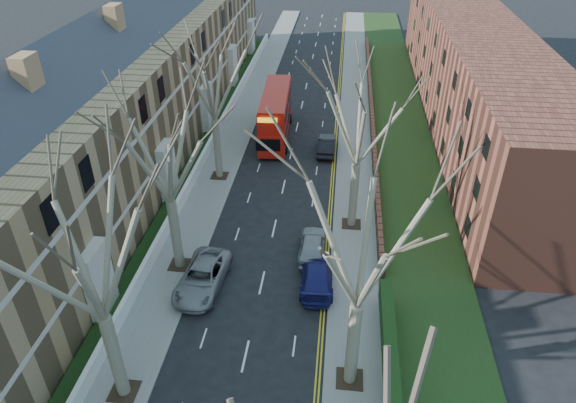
% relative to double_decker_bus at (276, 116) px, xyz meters
% --- Properties ---
extents(pavement_left, '(3.00, 102.00, 0.12)m').
position_rel_double_decker_bus_xyz_m(pavement_left, '(-4.11, 2.49, -2.16)').
color(pavement_left, slate).
rests_on(pavement_left, ground).
extents(pavement_right, '(3.00, 102.00, 0.12)m').
position_rel_double_decker_bus_xyz_m(pavement_right, '(7.89, 2.49, -2.16)').
color(pavement_right, slate).
rests_on(pavement_right, ground).
extents(terrace_left, '(9.70, 78.00, 13.60)m').
position_rel_double_decker_bus_xyz_m(terrace_left, '(-11.76, -5.51, 3.31)').
color(terrace_left, '#96764C').
rests_on(terrace_left, ground).
extents(flats_right, '(13.97, 54.00, 10.00)m').
position_rel_double_decker_bus_xyz_m(flats_right, '(19.35, 6.49, 2.76)').
color(flats_right, brown).
rests_on(flats_right, ground).
extents(front_wall_left, '(0.30, 78.00, 1.00)m').
position_rel_double_decker_bus_xyz_m(front_wall_left, '(-5.76, -5.51, -1.60)').
color(front_wall_left, white).
rests_on(front_wall_left, ground).
extents(grass_verge_right, '(6.00, 102.00, 0.06)m').
position_rel_double_decker_bus_xyz_m(grass_verge_right, '(12.39, 2.49, -2.07)').
color(grass_verge_right, '#1E3513').
rests_on(grass_verge_right, ground).
extents(tree_left_mid, '(10.50, 10.50, 14.71)m').
position_rel_double_decker_bus_xyz_m(tree_left_mid, '(-3.81, -30.51, 7.34)').
color(tree_left_mid, '#706650').
rests_on(tree_left_mid, ground).
extents(tree_left_far, '(10.15, 10.15, 14.22)m').
position_rel_double_decker_bus_xyz_m(tree_left_far, '(-3.81, -20.51, 7.02)').
color(tree_left_far, '#706650').
rests_on(tree_left_far, ground).
extents(tree_left_dist, '(10.50, 10.50, 14.71)m').
position_rel_double_decker_bus_xyz_m(tree_left_dist, '(-3.81, -8.51, 7.34)').
color(tree_left_dist, '#706650').
rests_on(tree_left_dist, ground).
extents(tree_right_mid, '(10.50, 10.50, 14.71)m').
position_rel_double_decker_bus_xyz_m(tree_right_mid, '(7.59, -28.51, 7.34)').
color(tree_right_mid, '#706650').
rests_on(tree_right_mid, ground).
extents(tree_right_far, '(10.15, 10.15, 14.22)m').
position_rel_double_decker_bus_xyz_m(tree_right_far, '(7.59, -14.51, 7.02)').
color(tree_right_far, '#706650').
rests_on(tree_right_far, ground).
extents(double_decker_bus, '(3.12, 10.89, 4.52)m').
position_rel_double_decker_bus_xyz_m(double_decker_bus, '(0.00, 0.00, 0.00)').
color(double_decker_bus, '#AE150C').
rests_on(double_decker_bus, ground).
extents(car_left_far, '(3.03, 5.81, 1.56)m').
position_rel_double_decker_bus_xyz_m(car_left_far, '(-1.78, -22.29, -1.44)').
color(car_left_far, gray).
rests_on(car_left_far, ground).
extents(car_right_near, '(2.29, 5.24, 1.50)m').
position_rel_double_decker_bus_xyz_m(car_right_near, '(5.42, -21.24, -1.47)').
color(car_right_near, navy).
rests_on(car_right_near, ground).
extents(car_right_mid, '(1.83, 4.53, 1.54)m').
position_rel_double_decker_bus_xyz_m(car_right_mid, '(4.92, -18.24, -1.45)').
color(car_right_mid, gray).
rests_on(car_right_mid, ground).
extents(car_right_far, '(1.67, 4.60, 1.51)m').
position_rel_double_decker_bus_xyz_m(car_right_far, '(5.19, -2.79, -1.47)').
color(car_right_far, black).
rests_on(car_right_far, ground).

